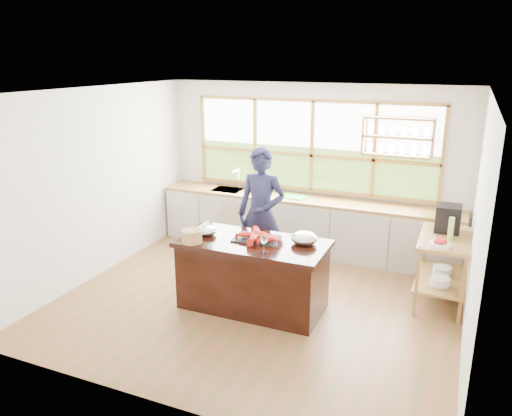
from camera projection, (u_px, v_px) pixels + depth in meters
The scene contains 18 objects.
ground_plane at pixel (259, 300), 6.60m from camera, with size 5.00×5.00×0.00m, color brown.
room_shell at pixel (276, 163), 6.53m from camera, with size 5.02×4.52×2.71m.
back_counter at pixel (303, 224), 8.18m from camera, with size 4.90×0.63×0.90m.
right_shelf_unit at pixel (443, 259), 6.38m from camera, with size 0.62×1.10×0.90m.
island at pixel (253, 274), 6.29m from camera, with size 1.85×0.90×0.90m.
cook at pixel (261, 214), 7.04m from camera, with size 0.70×0.46×1.91m, color #1A1C3B.
potted_plant at pixel (252, 183), 8.42m from camera, with size 0.14×0.10×0.27m, color slate.
cutting_board at pixel (294, 196), 8.11m from camera, with size 0.40×0.30×0.01m, color green.
espresso_machine at pixel (448, 218), 6.48m from camera, with size 0.31×0.33×0.35m, color black.
wine_bottle at pixel (451, 228), 6.20m from camera, with size 0.07×0.07×0.28m, color #A0BA59.
fruit_bowl at pixel (440, 244), 5.97m from camera, with size 0.25×0.25×0.11m.
slate_board at pixel (256, 239), 6.23m from camera, with size 0.55×0.40×0.02m, color black.
lobster_pile at pixel (257, 236), 6.18m from camera, with size 0.52×0.48×0.08m.
mixing_bowl_left at pixel (206, 231), 6.37m from camera, with size 0.26×0.26×0.13m, color #B2B5BA.
mixing_bowl_right at pixel (304, 238), 6.07m from camera, with size 0.33×0.33×0.16m, color #B2B5BA.
wine_glass at pixel (264, 240), 5.75m from camera, with size 0.08×0.08×0.22m.
wicker_basket at pixel (192, 236), 6.11m from camera, with size 0.25×0.25×0.16m, color #A27A4C.
parchment_roll at pixel (202, 227), 6.54m from camera, with size 0.08×0.08×0.30m, color silver.
Camera 1 is at (2.30, -5.50, 3.09)m, focal length 35.00 mm.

